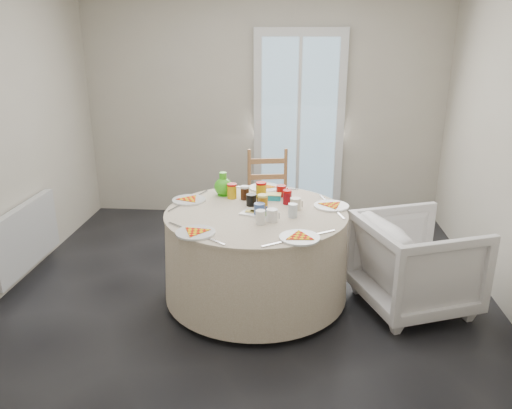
# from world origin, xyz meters

# --- Properties ---
(floor) EXTENTS (4.00, 4.00, 0.00)m
(floor) POSITION_xyz_m (0.00, 0.00, 0.00)
(floor) COLOR black
(floor) RESTS_ON ground
(wall_back) EXTENTS (4.00, 0.02, 2.60)m
(wall_back) POSITION_xyz_m (0.00, 2.00, 1.30)
(wall_back) COLOR #BCB5A3
(wall_back) RESTS_ON floor
(glass_door) EXTENTS (1.00, 0.08, 2.10)m
(glass_door) POSITION_xyz_m (0.40, 1.95, 1.05)
(glass_door) COLOR silver
(glass_door) RESTS_ON floor
(radiator) EXTENTS (0.07, 1.00, 0.55)m
(radiator) POSITION_xyz_m (-1.94, 0.20, 0.38)
(radiator) COLOR silver
(radiator) RESTS_ON floor
(table) EXTENTS (1.45, 1.45, 0.73)m
(table) POSITION_xyz_m (0.07, -0.02, 0.38)
(table) COLOR beige
(table) RESTS_ON floor
(wooden_chair) EXTENTS (0.49, 0.47, 0.96)m
(wooden_chair) POSITION_xyz_m (0.12, 1.06, 0.47)
(wooden_chair) COLOR #9E6949
(wooden_chair) RESTS_ON floor
(armchair) EXTENTS (0.97, 0.99, 0.81)m
(armchair) POSITION_xyz_m (1.31, -0.06, 0.39)
(armchair) COLOR white
(armchair) RESTS_ON floor
(place_settings) EXTENTS (1.82, 1.82, 0.03)m
(place_settings) POSITION_xyz_m (0.07, -0.02, 0.77)
(place_settings) COLOR white
(place_settings) RESTS_ON table
(jar_cluster) EXTENTS (0.53, 0.27, 0.15)m
(jar_cluster) POSITION_xyz_m (0.07, 0.24, 0.82)
(jar_cluster) COLOR #A17218
(jar_cluster) RESTS_ON table
(butter_tub) EXTENTS (0.13, 0.10, 0.05)m
(butter_tub) POSITION_xyz_m (0.19, 0.29, 0.79)
(butter_tub) COLOR teal
(butter_tub) RESTS_ON table
(green_pitcher) EXTENTS (0.19, 0.19, 0.20)m
(green_pitcher) POSITION_xyz_m (-0.23, 0.37, 0.87)
(green_pitcher) COLOR #41C91D
(green_pitcher) RESTS_ON table
(cheese_platter) EXTENTS (0.28, 0.23, 0.03)m
(cheese_platter) POSITION_xyz_m (0.09, -0.07, 0.77)
(cheese_platter) COLOR white
(cheese_platter) RESTS_ON table
(mugs_glasses) EXTENTS (0.74, 0.74, 0.11)m
(mugs_glasses) POSITION_xyz_m (0.20, 0.01, 0.81)
(mugs_glasses) COLOR #A19C9D
(mugs_glasses) RESTS_ON table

